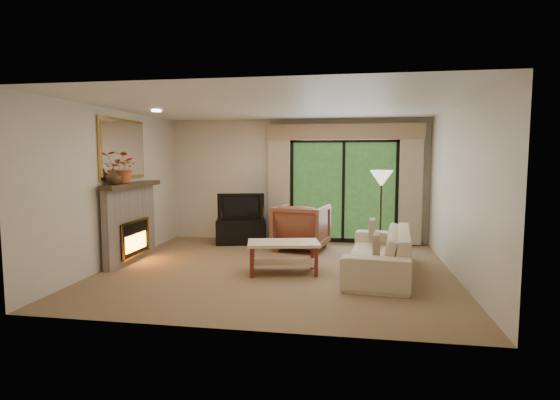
% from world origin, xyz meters
% --- Properties ---
extents(floor, '(5.50, 5.50, 0.00)m').
position_xyz_m(floor, '(0.00, 0.00, 0.00)').
color(floor, olive).
rests_on(floor, ground).
extents(ceiling, '(5.50, 5.50, 0.00)m').
position_xyz_m(ceiling, '(0.00, 0.00, 2.60)').
color(ceiling, silver).
rests_on(ceiling, ground).
extents(wall_back, '(5.00, 0.00, 5.00)m').
position_xyz_m(wall_back, '(0.00, 2.50, 1.30)').
color(wall_back, beige).
rests_on(wall_back, ground).
extents(wall_front, '(5.00, 0.00, 5.00)m').
position_xyz_m(wall_front, '(0.00, -2.50, 1.30)').
color(wall_front, beige).
rests_on(wall_front, ground).
extents(wall_left, '(0.00, 5.00, 5.00)m').
position_xyz_m(wall_left, '(-2.75, 0.00, 1.30)').
color(wall_left, beige).
rests_on(wall_left, ground).
extents(wall_right, '(0.00, 5.00, 5.00)m').
position_xyz_m(wall_right, '(2.75, 0.00, 1.30)').
color(wall_right, beige).
rests_on(wall_right, ground).
extents(fireplace, '(0.24, 1.70, 1.37)m').
position_xyz_m(fireplace, '(-2.63, 0.20, 0.69)').
color(fireplace, gray).
rests_on(fireplace, floor).
extents(mirror, '(0.07, 1.45, 1.02)m').
position_xyz_m(mirror, '(-2.71, 0.20, 1.95)').
color(mirror, gold).
rests_on(mirror, wall_left).
extents(sliding_door, '(2.26, 0.10, 2.16)m').
position_xyz_m(sliding_door, '(1.00, 2.45, 1.10)').
color(sliding_door, black).
rests_on(sliding_door, floor).
extents(curtain_left, '(0.45, 0.18, 2.35)m').
position_xyz_m(curtain_left, '(-0.35, 2.34, 1.20)').
color(curtain_left, tan).
rests_on(curtain_left, floor).
extents(curtain_right, '(0.45, 0.18, 2.35)m').
position_xyz_m(curtain_right, '(2.35, 2.34, 1.20)').
color(curtain_right, tan).
rests_on(curtain_right, floor).
extents(cornice, '(3.20, 0.24, 0.32)m').
position_xyz_m(cornice, '(1.00, 2.36, 2.32)').
color(cornice, '#927452').
rests_on(cornice, wall_back).
extents(media_console, '(1.11, 0.69, 0.51)m').
position_xyz_m(media_console, '(-1.09, 1.95, 0.26)').
color(media_console, black).
rests_on(media_console, floor).
extents(tv, '(0.96, 0.34, 0.55)m').
position_xyz_m(tv, '(-1.09, 1.95, 0.79)').
color(tv, black).
rests_on(tv, media_console).
extents(armchair, '(1.12, 1.15, 0.90)m').
position_xyz_m(armchair, '(0.21, 1.58, 0.45)').
color(armchair, brown).
rests_on(armchair, floor).
extents(sofa, '(1.16, 2.45, 0.69)m').
position_xyz_m(sofa, '(1.61, 0.05, 0.35)').
color(sofa, beige).
rests_on(sofa, floor).
extents(pillow_near, '(0.12, 0.35, 0.34)m').
position_xyz_m(pillow_near, '(1.53, -0.63, 0.57)').
color(pillow_near, '#4C2925').
rests_on(pillow_near, sofa).
extents(pillow_far, '(0.13, 0.37, 0.36)m').
position_xyz_m(pillow_far, '(1.53, 0.73, 0.57)').
color(pillow_far, '#4C2925').
rests_on(pillow_far, sofa).
extents(coffee_table, '(1.20, 0.82, 0.50)m').
position_xyz_m(coffee_table, '(0.13, -0.19, 0.25)').
color(coffee_table, beige).
rests_on(coffee_table, floor).
extents(floor_lamp, '(0.52, 0.52, 1.57)m').
position_xyz_m(floor_lamp, '(1.71, 1.39, 0.78)').
color(floor_lamp, beige).
rests_on(floor_lamp, floor).
extents(vase, '(0.27, 0.27, 0.26)m').
position_xyz_m(vase, '(-2.61, -0.33, 1.50)').
color(vase, '#382916').
rests_on(vase, fireplace).
extents(branches, '(0.57, 0.52, 0.53)m').
position_xyz_m(branches, '(-2.61, 0.02, 1.64)').
color(branches, '#C0582A').
rests_on(branches, fireplace).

